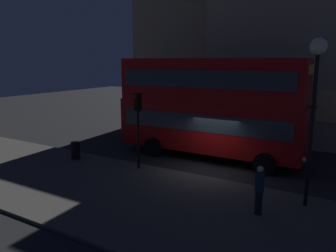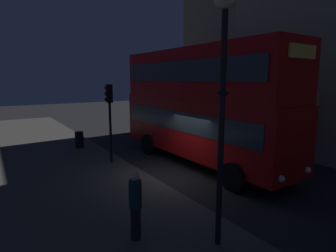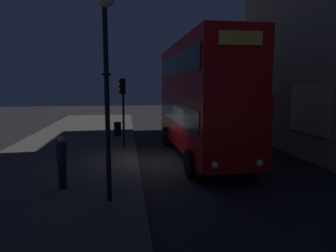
# 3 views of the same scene
# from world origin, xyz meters

# --- Properties ---
(ground_plane) EXTENTS (80.00, 80.00, 0.00)m
(ground_plane) POSITION_xyz_m (0.00, 0.00, 0.00)
(ground_plane) COLOR #232326
(sidewalk_slab) EXTENTS (44.00, 7.02, 0.12)m
(sidewalk_slab) POSITION_xyz_m (0.00, -4.44, 0.06)
(sidewalk_slab) COLOR #4C4944
(sidewalk_slab) RESTS_ON ground
(building_with_clock) EXTENTS (13.64, 8.28, 15.23)m
(building_with_clock) POSITION_xyz_m (-3.67, 12.16, 7.62)
(building_with_clock) COLOR tan
(building_with_clock) RESTS_ON ground
(double_decker_bus) EXTENTS (10.39, 2.86, 5.52)m
(double_decker_bus) POSITION_xyz_m (-0.95, 2.13, 3.08)
(double_decker_bus) COLOR #B20F0F
(double_decker_bus) RESTS_ON ground
(traffic_light_near_kerb) EXTENTS (0.35, 0.38, 3.76)m
(traffic_light_near_kerb) POSITION_xyz_m (-3.03, -1.61, 2.83)
(traffic_light_near_kerb) COLOR black
(traffic_light_near_kerb) RESTS_ON sidewalk_slab
(street_lamp) EXTENTS (0.59, 0.59, 6.06)m
(street_lamp) POSITION_xyz_m (4.84, -1.97, 4.82)
(street_lamp) COLOR black
(street_lamp) RESTS_ON sidewalk_slab
(pedestrian) EXTENTS (0.32, 0.32, 1.76)m
(pedestrian) POSITION_xyz_m (3.54, -3.55, 1.03)
(pedestrian) COLOR black
(pedestrian) RESTS_ON sidewalk_slab
(litter_bin) EXTENTS (0.49, 0.49, 0.93)m
(litter_bin) POSITION_xyz_m (-6.92, -2.04, 0.59)
(litter_bin) COLOR black
(litter_bin) RESTS_ON sidewalk_slab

